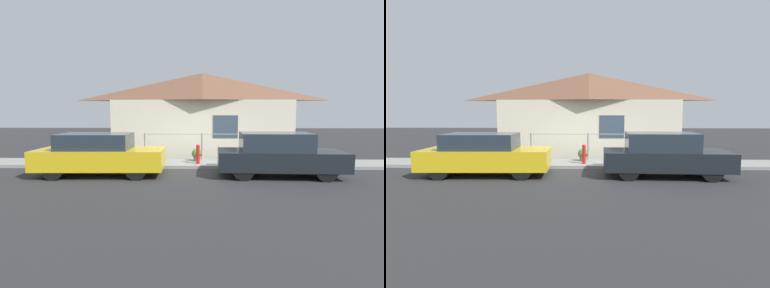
% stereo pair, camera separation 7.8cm
% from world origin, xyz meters
% --- Properties ---
extents(ground_plane, '(60.00, 60.00, 0.00)m').
position_xyz_m(ground_plane, '(0.00, 0.00, 0.00)').
color(ground_plane, '#2D2D30').
extents(sidewalk, '(24.00, 1.71, 0.12)m').
position_xyz_m(sidewalk, '(0.00, 0.85, 0.06)').
color(sidewalk, gray).
rests_on(sidewalk, ground_plane).
extents(house, '(8.68, 2.23, 3.95)m').
position_xyz_m(house, '(0.00, 3.49, 3.11)').
color(house, beige).
rests_on(house, ground_plane).
extents(fence, '(4.90, 0.10, 1.12)m').
position_xyz_m(fence, '(0.00, 1.56, 0.74)').
color(fence, '#999993').
rests_on(fence, sidewalk).
extents(car_left, '(4.18, 1.82, 1.39)m').
position_xyz_m(car_left, '(-3.41, -1.19, 0.70)').
color(car_left, gold).
rests_on(car_left, ground_plane).
extents(car_right, '(4.06, 1.80, 1.43)m').
position_xyz_m(car_right, '(2.45, -1.19, 0.71)').
color(car_right, black).
rests_on(car_right, ground_plane).
extents(fire_hydrant, '(0.33, 0.15, 0.76)m').
position_xyz_m(fire_hydrant, '(-0.17, 0.46, 0.51)').
color(fire_hydrant, red).
rests_on(fire_hydrant, sidewalk).
extents(potted_plant_near_hydrant, '(0.41, 0.41, 0.51)m').
position_xyz_m(potted_plant_near_hydrant, '(-0.22, 1.11, 0.39)').
color(potted_plant_near_hydrant, slate).
rests_on(potted_plant_near_hydrant, sidewalk).
extents(potted_plant_by_fence, '(0.46, 0.46, 0.59)m').
position_xyz_m(potted_plant_by_fence, '(-3.39, 1.27, 0.44)').
color(potted_plant_by_fence, '#9E5638').
rests_on(potted_plant_by_fence, sidewalk).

